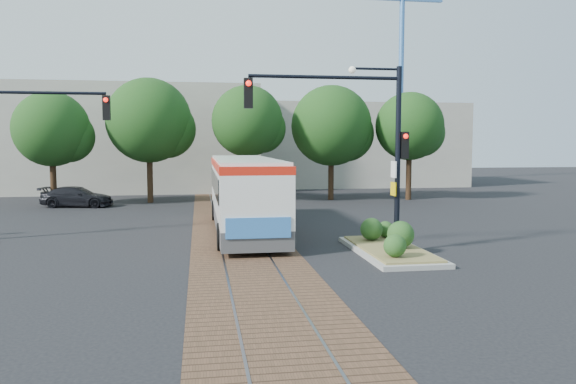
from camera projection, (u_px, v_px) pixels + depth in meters
name	position (u px, v px, depth m)	size (l,w,h in m)	color
ground	(244.00, 252.00, 19.03)	(120.00, 120.00, 0.00)	black
trackbed	(237.00, 233.00, 22.97)	(3.60, 40.00, 0.02)	brown
tree_row	(242.00, 124.00, 34.95)	(26.40, 5.60, 7.67)	#382314
warehouses	(210.00, 142.00, 46.90)	(40.00, 13.00, 8.00)	#ADA899
crane	(401.00, 69.00, 54.34)	(8.00, 0.50, 18.00)	#3F72B2
city_bus	(244.00, 191.00, 23.43)	(2.53, 11.46, 3.06)	#414144
traffic_island	(389.00, 243.00, 18.87)	(2.20, 5.20, 1.13)	gray
signal_pole_main	(362.00, 129.00, 18.47)	(5.49, 0.46, 6.00)	black
signal_pole_left	(16.00, 138.00, 21.32)	(4.99, 0.34, 6.00)	black
parked_car	(77.00, 197.00, 32.47)	(1.65, 4.06, 1.18)	black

